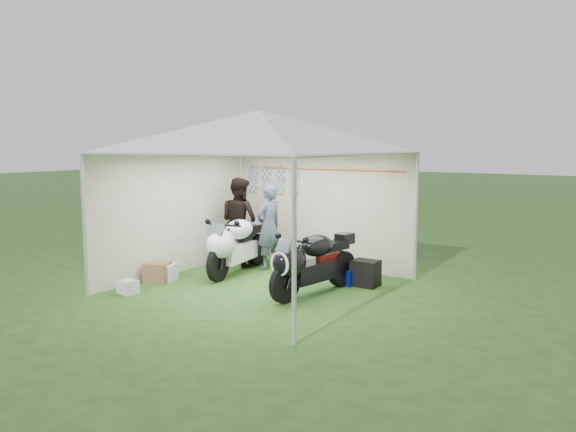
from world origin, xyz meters
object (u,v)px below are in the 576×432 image
object	(u,v)px
paddock_stand	(345,277)
equipment_box	(365,273)
crate_2	(128,287)
person_dark_jacket	(240,222)
motorcycle_white	(235,243)
crate_0	(163,272)
canopy_tent	(260,136)
crate_1	(158,272)
person_blue_jacket	(269,227)
motorcycle_black	(310,261)

from	to	relation	value
paddock_stand	equipment_box	bearing A→B (deg)	19.89
crate_2	person_dark_jacket	bearing A→B (deg)	86.76
motorcycle_white	crate_0	distance (m)	1.43
canopy_tent	crate_1	xyz separation A→B (m)	(-1.75, -0.74, -2.40)
person_dark_jacket	person_blue_jacket	xyz separation A→B (m)	(0.70, 0.04, -0.06)
person_dark_jacket	crate_1	world-z (taller)	person_dark_jacket
paddock_stand	canopy_tent	bearing A→B (deg)	-140.37
motorcycle_white	crate_1	xyz separation A→B (m)	(-0.77, -1.24, -0.41)
paddock_stand	crate_0	xyz separation A→B (m)	(-2.87, -1.55, 0.01)
crate_1	motorcycle_white	bearing A→B (deg)	58.26
paddock_stand	person_blue_jacket	world-z (taller)	person_blue_jacket
equipment_box	crate_2	distance (m)	4.01
person_dark_jacket	person_blue_jacket	distance (m)	0.70
canopy_tent	crate_0	size ratio (longest dim) A/B	12.37
motorcycle_white	person_dark_jacket	bearing A→B (deg)	112.58
motorcycle_black	paddock_stand	size ratio (longest dim) A/B	5.42
equipment_box	crate_1	distance (m)	3.68
canopy_tent	person_blue_jacket	bearing A→B (deg)	120.36
crate_0	crate_2	distance (m)	0.96
motorcycle_black	person_blue_jacket	world-z (taller)	person_blue_jacket
person_dark_jacket	crate_0	world-z (taller)	person_dark_jacket
equipment_box	crate_0	bearing A→B (deg)	-152.44
canopy_tent	motorcycle_white	bearing A→B (deg)	152.75
equipment_box	person_dark_jacket	bearing A→B (deg)	177.45
motorcycle_black	person_blue_jacket	distance (m)	2.11
canopy_tent	person_blue_jacket	xyz separation A→B (m)	(-0.72, 1.22, -1.74)
canopy_tent	motorcycle_black	distance (m)	2.24
person_blue_jacket	crate_1	size ratio (longest dim) A/B	4.23
paddock_stand	motorcycle_white	bearing A→B (deg)	-168.52
person_blue_jacket	crate_1	bearing A→B (deg)	-17.67
motorcycle_black	crate_2	bearing A→B (deg)	-139.58
equipment_box	crate_2	size ratio (longest dim) A/B	1.49
person_dark_jacket	crate_2	size ratio (longest dim) A/B	5.88
motorcycle_black	motorcycle_white	bearing A→B (deg)	174.53
crate_2	motorcycle_white	bearing A→B (deg)	74.14
motorcycle_white	crate_1	bearing A→B (deg)	-131.76
person_dark_jacket	crate_2	distance (m)	2.86
crate_1	crate_2	world-z (taller)	crate_1
motorcycle_white	paddock_stand	world-z (taller)	motorcycle_white
crate_0	crate_2	size ratio (longest dim) A/B	1.51
motorcycle_black	crate_2	world-z (taller)	motorcycle_black
paddock_stand	crate_1	world-z (taller)	crate_1
crate_2	crate_0	bearing A→B (deg)	100.85
person_dark_jacket	equipment_box	xyz separation A→B (m)	(2.87, -0.13, -0.66)
paddock_stand	crate_2	distance (m)	3.67
paddock_stand	person_dark_jacket	xyz separation A→B (m)	(-2.54, 0.25, 0.75)
crate_0	equipment_box	bearing A→B (deg)	27.56
motorcycle_black	canopy_tent	bearing A→B (deg)	-170.82
person_blue_jacket	crate_1	world-z (taller)	person_blue_jacket
motorcycle_black	equipment_box	size ratio (longest dim) A/B	4.54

